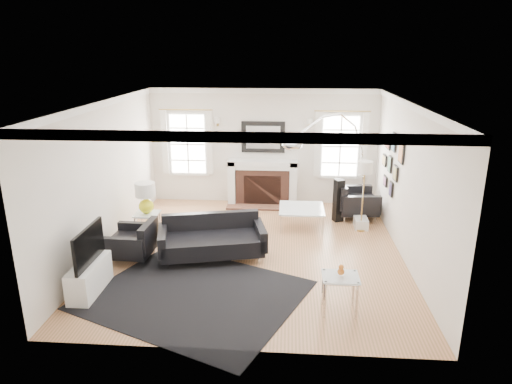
# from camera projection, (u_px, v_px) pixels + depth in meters

# --- Properties ---
(floor) EXTENTS (6.00, 6.00, 0.00)m
(floor) POSITION_uv_depth(u_px,v_px,m) (254.00, 251.00, 8.66)
(floor) COLOR olive
(floor) RESTS_ON ground
(back_wall) EXTENTS (5.50, 0.04, 2.80)m
(back_wall) POSITION_uv_depth(u_px,v_px,m) (263.00, 147.00, 11.10)
(back_wall) COLOR silver
(back_wall) RESTS_ON floor
(front_wall) EXTENTS (5.50, 0.04, 2.80)m
(front_wall) POSITION_uv_depth(u_px,v_px,m) (234.00, 250.00, 5.38)
(front_wall) COLOR silver
(front_wall) RESTS_ON floor
(left_wall) EXTENTS (0.04, 6.00, 2.80)m
(left_wall) POSITION_uv_depth(u_px,v_px,m) (106.00, 178.00, 8.43)
(left_wall) COLOR silver
(left_wall) RESTS_ON floor
(right_wall) EXTENTS (0.04, 6.00, 2.80)m
(right_wall) POSITION_uv_depth(u_px,v_px,m) (409.00, 184.00, 8.05)
(right_wall) COLOR silver
(right_wall) RESTS_ON floor
(ceiling) EXTENTS (5.50, 6.00, 0.02)m
(ceiling) POSITION_uv_depth(u_px,v_px,m) (254.00, 102.00, 7.82)
(ceiling) COLOR white
(ceiling) RESTS_ON back_wall
(crown_molding) EXTENTS (5.50, 6.00, 0.12)m
(crown_molding) POSITION_uv_depth(u_px,v_px,m) (254.00, 106.00, 7.84)
(crown_molding) COLOR white
(crown_molding) RESTS_ON back_wall
(fireplace) EXTENTS (1.70, 0.69, 1.11)m
(fireplace) POSITION_uv_depth(u_px,v_px,m) (263.00, 183.00, 11.15)
(fireplace) COLOR white
(fireplace) RESTS_ON floor
(mantel_mirror) EXTENTS (1.05, 0.07, 0.75)m
(mantel_mirror) POSITION_uv_depth(u_px,v_px,m) (263.00, 137.00, 10.98)
(mantel_mirror) COLOR black
(mantel_mirror) RESTS_ON back_wall
(window_left) EXTENTS (1.24, 0.15, 1.62)m
(window_left) POSITION_uv_depth(u_px,v_px,m) (188.00, 144.00, 11.16)
(window_left) COLOR white
(window_left) RESTS_ON back_wall
(window_right) EXTENTS (1.24, 0.15, 1.62)m
(window_right) POSITION_uv_depth(u_px,v_px,m) (340.00, 146.00, 10.90)
(window_right) COLOR white
(window_right) RESTS_ON back_wall
(gallery_wall) EXTENTS (0.04, 1.73, 1.29)m
(gallery_wall) POSITION_uv_depth(u_px,v_px,m) (392.00, 159.00, 9.25)
(gallery_wall) COLOR black
(gallery_wall) RESTS_ON right_wall
(tv_unit) EXTENTS (0.35, 1.00, 1.09)m
(tv_unit) POSITION_uv_depth(u_px,v_px,m) (89.00, 273.00, 7.11)
(tv_unit) COLOR white
(tv_unit) RESTS_ON floor
(area_rug) EXTENTS (3.88, 3.61, 0.01)m
(area_rug) POSITION_uv_depth(u_px,v_px,m) (195.00, 295.00, 7.11)
(area_rug) COLOR black
(area_rug) RESTS_ON floor
(sofa) EXTENTS (2.05, 1.28, 0.62)m
(sofa) POSITION_uv_depth(u_px,v_px,m) (212.00, 239.00, 8.35)
(sofa) COLOR black
(sofa) RESTS_ON floor
(armchair_left) EXTENTS (0.82, 0.91, 0.59)m
(armchair_left) POSITION_uv_depth(u_px,v_px,m) (134.00, 242.00, 8.26)
(armchair_left) COLOR black
(armchair_left) RESTS_ON floor
(armchair_right) EXTENTS (0.95, 1.04, 0.66)m
(armchair_right) POSITION_uv_depth(u_px,v_px,m) (354.00, 201.00, 10.35)
(armchair_right) COLOR black
(armchair_right) RESTS_ON floor
(coffee_table) EXTENTS (0.95, 0.95, 0.42)m
(coffee_table) POSITION_uv_depth(u_px,v_px,m) (302.00, 209.00, 9.78)
(coffee_table) COLOR silver
(coffee_table) RESTS_ON floor
(side_table_left) EXTENTS (0.47, 0.47, 0.52)m
(side_table_left) POSITION_uv_depth(u_px,v_px,m) (147.00, 218.00, 9.20)
(side_table_left) COLOR silver
(side_table_left) RESTS_ON floor
(nesting_table) EXTENTS (0.52, 0.44, 0.58)m
(nesting_table) POSITION_uv_depth(u_px,v_px,m) (340.00, 284.00, 6.53)
(nesting_table) COLOR silver
(nesting_table) RESTS_ON floor
(gourd_lamp) EXTENTS (0.40, 0.40, 0.64)m
(gourd_lamp) POSITION_uv_depth(u_px,v_px,m) (146.00, 196.00, 9.05)
(gourd_lamp) COLOR yellow
(gourd_lamp) RESTS_ON side_table_left
(orange_vase) EXTENTS (0.10, 0.10, 0.16)m
(orange_vase) POSITION_uv_depth(u_px,v_px,m) (341.00, 270.00, 6.47)
(orange_vase) COLOR #C66219
(orange_vase) RESTS_ON nesting_table
(arc_floor_lamp) EXTENTS (1.84, 1.70, 2.61)m
(arc_floor_lamp) POSITION_uv_depth(u_px,v_px,m) (330.00, 171.00, 8.83)
(arc_floor_lamp) COLOR silver
(arc_floor_lamp) RESTS_ON floor
(stick_floor_lamp) EXTENTS (0.30, 0.30, 1.51)m
(stick_floor_lamp) POSITION_uv_depth(u_px,v_px,m) (365.00, 171.00, 9.28)
(stick_floor_lamp) COLOR #A48239
(stick_floor_lamp) RESTS_ON floor
(speaker_tower) EXTENTS (0.25, 0.25, 0.96)m
(speaker_tower) POSITION_uv_depth(u_px,v_px,m) (338.00, 200.00, 10.07)
(speaker_tower) COLOR black
(speaker_tower) RESTS_ON floor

